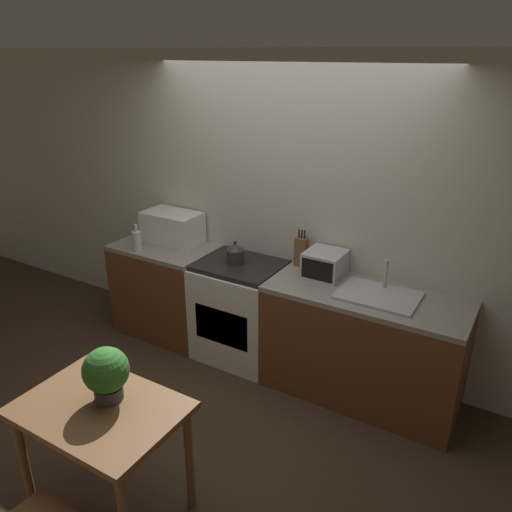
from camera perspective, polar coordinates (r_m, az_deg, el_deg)
ground_plane at (r=4.12m, az=-3.13°, el=-16.34°), size 16.00×16.00×0.00m
wall_back at (r=4.25m, az=3.85°, el=4.89°), size 10.00×0.06×2.60m
counter_left_run at (r=4.89m, az=-10.04°, el=-3.70°), size 0.94×0.62×0.90m
counter_right_run at (r=4.03m, az=12.00°, el=-9.98°), size 1.51×0.62×0.90m
stove_range at (r=4.44m, az=-1.77°, el=-6.23°), size 0.73×0.62×0.90m
kettle at (r=4.23m, az=-2.38°, el=0.31°), size 0.15×0.15×0.20m
microwave at (r=4.75m, az=-9.56°, el=3.27°), size 0.54×0.33×0.29m
bottle at (r=4.61m, az=-13.44°, el=1.75°), size 0.08×0.08×0.25m
knife_block at (r=4.17m, az=5.19°, el=0.51°), size 0.10×0.07×0.32m
toaster_oven at (r=4.01m, az=7.85°, el=-0.91°), size 0.30×0.30×0.21m
sink_basin at (r=3.79m, az=13.82°, el=-4.31°), size 0.58×0.41×0.24m
dining_table at (r=3.06m, az=-17.22°, el=-17.72°), size 0.91×0.64×0.76m
potted_plant at (r=2.93m, az=-16.75°, el=-12.63°), size 0.26×0.26×0.32m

